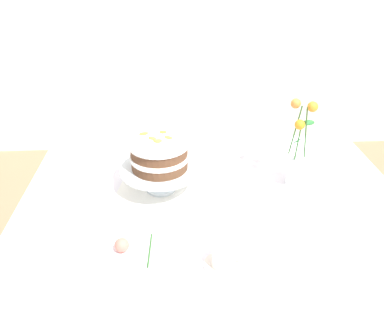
# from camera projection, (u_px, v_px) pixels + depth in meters

# --- Properties ---
(ground_plane) EXTENTS (12.00, 12.00, 0.00)m
(ground_plane) POSITION_uv_depth(u_px,v_px,m) (209.00, 330.00, 1.78)
(ground_plane) COLOR #8C7051
(dining_table) EXTENTS (1.40, 1.00, 0.74)m
(dining_table) POSITION_uv_depth(u_px,v_px,m) (213.00, 221.00, 1.43)
(dining_table) COLOR white
(dining_table) RESTS_ON ground
(linen_napkin) EXTENTS (0.37, 0.37, 0.00)m
(linen_napkin) POSITION_uv_depth(u_px,v_px,m) (161.00, 190.00, 1.45)
(linen_napkin) COLOR white
(linen_napkin) RESTS_ON dining_table
(cake_stand) EXTENTS (0.29, 0.29, 0.10)m
(cake_stand) POSITION_uv_depth(u_px,v_px,m) (160.00, 171.00, 1.41)
(cake_stand) COLOR silver
(cake_stand) RESTS_ON linen_napkin
(layer_cake) EXTENTS (0.21, 0.21, 0.11)m
(layer_cake) POSITION_uv_depth(u_px,v_px,m) (159.00, 154.00, 1.38)
(layer_cake) COLOR brown
(layer_cake) RESTS_ON cake_stand
(flower_vase) EXTENTS (0.10, 0.10, 0.33)m
(flower_vase) POSITION_uv_depth(u_px,v_px,m) (297.00, 157.00, 1.44)
(flower_vase) COLOR silver
(flower_vase) RESTS_ON dining_table
(teacup) EXTENTS (0.12, 0.11, 0.06)m
(teacup) POSITION_uv_depth(u_px,v_px,m) (224.00, 260.00, 1.10)
(teacup) COLOR silver
(teacup) RESTS_ON dining_table
(fallen_rose) EXTENTS (0.11, 0.15, 0.04)m
(fallen_rose) POSITION_uv_depth(u_px,v_px,m) (123.00, 245.00, 1.16)
(fallen_rose) COLOR #2D6028
(fallen_rose) RESTS_ON dining_table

